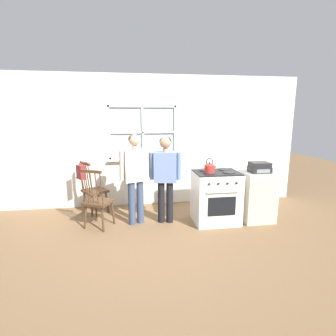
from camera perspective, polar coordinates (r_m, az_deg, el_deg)
ground_plane at (r=4.50m, az=-2.18°, el=-13.36°), size 16.00×16.00×0.00m
wall_back at (r=5.51m, az=-3.83°, el=5.63°), size 6.40×0.16×2.70m
chair_by_window at (r=5.31m, az=-15.85°, el=-4.74°), size 0.57×0.57×1.03m
chair_near_wall at (r=4.62m, az=-15.01°, el=-7.12°), size 0.56×0.55×1.03m
person_elderly_left at (r=4.51m, az=-7.14°, el=-0.67°), size 0.57×0.33×1.58m
person_teen_center at (r=4.54m, az=-0.57°, el=-0.82°), size 0.55×0.28×1.53m
stove at (r=4.76m, az=10.33°, el=-6.06°), size 0.77×0.68×1.08m
kettle at (r=4.45m, az=9.01°, el=0.09°), size 0.21×0.17×0.25m
potted_plant at (r=5.44m, az=-6.50°, el=2.74°), size 0.14×0.14×0.27m
handbag at (r=5.12m, az=-18.42°, el=-0.80°), size 0.25×0.25×0.31m
side_counter at (r=5.01m, az=18.79°, el=-5.87°), size 0.55×0.50×0.90m
stereo at (r=4.87m, az=19.31°, el=0.12°), size 0.34×0.29×0.18m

